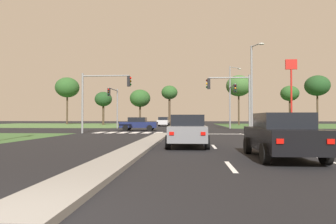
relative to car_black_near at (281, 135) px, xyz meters
The scene contains 37 objects.
ground_plane 23.52m from the car_black_near, 103.52° to the left, with size 200.00×200.00×0.00m, color black.
grass_verge_far_left 56.60m from the car_black_near, 123.21° to the left, with size 35.00×35.00×0.01m, color #476B38.
grass_verge_far_right 51.41m from the car_black_near, 67.09° to the left, with size 35.00×35.00×0.01m, color #385B2D.
median_island_near 6.75m from the car_black_near, 144.96° to the left, with size 1.20×22.00×0.14m, color gray.
median_island_far 48.17m from the car_black_near, 96.55° to the left, with size 1.20×36.00×0.14m, color gray.
lane_dash_near 2.87m from the car_black_near, 136.39° to the right, with size 0.14×2.00×0.01m, color silver.
lane_dash_second 4.63m from the car_black_near, 115.91° to the left, with size 0.14×2.00×0.01m, color silver.
lane_dash_third 10.33m from the car_black_near, 101.16° to the left, with size 0.14×2.00×0.01m, color silver.
lane_dash_fourth 16.24m from the car_black_near, 97.05° to the left, with size 0.14×2.00×0.01m, color silver.
lane_dash_fifth 22.21m from the car_black_near, 95.15° to the left, with size 0.14×2.00×0.01m, color silver.
edge_line_right 5.10m from the car_black_near, 74.37° to the left, with size 0.14×24.00×0.01m, color silver.
stop_bar_near 15.96m from the car_black_near, 96.09° to the left, with size 6.40×0.50×0.01m, color silver.
crosswalk_bar_near 21.30m from the car_black_near, 123.97° to the left, with size 0.70×2.80×0.01m, color silver.
crosswalk_bar_second 20.68m from the car_black_near, 121.32° to the left, with size 0.70×2.80×0.01m, color silver.
crosswalk_bar_third 20.11m from the car_black_near, 118.52° to the left, with size 0.70×2.80×0.01m, color silver.
crosswalk_bar_fourth 19.58m from the car_black_near, 115.56° to the left, with size 0.70×2.80×0.01m, color silver.
crosswalk_bar_fifth 19.12m from the car_black_near, 112.45° to the left, with size 0.70×2.80×0.01m, color silver.
crosswalk_bar_sixth 18.71m from the car_black_near, 109.19° to the left, with size 0.70×2.80×0.01m, color silver.
car_black_near is the anchor object (origin of this frame).
car_grey_second 5.22m from the car_black_near, 128.85° to the left, with size 1.96×4.23×1.56m.
car_silver_third 41.49m from the car_black_near, 100.83° to the left, with size 2.04×4.62×1.58m.
car_navy_fourth 24.47m from the car_black_near, 111.56° to the left, with size 4.23×1.98×1.48m.
traffic_signal_far_right 27.87m from the car_black_near, 85.64° to the left, with size 0.32×5.09×5.66m.
traffic_signal_far_left 30.83m from the car_black_near, 115.25° to the left, with size 0.32×4.60×5.37m.
traffic_signal_near_right 16.50m from the car_black_near, 87.63° to the left, with size 3.94×0.32×5.26m.
traffic_signal_near_left 20.08m from the car_black_near, 125.04° to the left, with size 4.69×0.32×5.55m.
street_lamp_second 20.83m from the car_black_near, 81.03° to the left, with size 1.02×1.81×8.81m.
street_lamp_third 37.47m from the car_black_near, 84.93° to the left, with size 2.09×1.57×9.59m.
pedestrian_at_median 36.65m from the car_black_near, 98.21° to the left, with size 0.34×0.34×1.78m.
fastfood_pole_sign 40.87m from the car_black_near, 71.26° to the left, with size 1.80×0.40×10.77m.
treeline_near 63.23m from the car_black_near, 119.44° to the left, with size 5.31×5.31×10.58m.
treeline_second 55.13m from the car_black_near, 112.85° to the left, with size 3.58×3.58×6.91m.
treeline_third 53.54m from the car_black_near, 104.89° to the left, with size 4.32×4.32×7.42m.
treeline_fourth 51.07m from the car_black_near, 98.37° to the left, with size 3.30×3.30×8.07m.
treeline_fifth 50.88m from the car_black_near, 82.52° to the left, with size 4.98×4.98×10.01m.
treeline_sixth 57.79m from the car_black_near, 71.72° to the left, with size 3.84×3.84×8.31m.
treeline_seventh 53.73m from the car_black_near, 66.38° to the left, with size 4.66×4.66×9.66m.
Camera 1 is at (2.34, -3.45, 1.40)m, focal length 31.88 mm.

